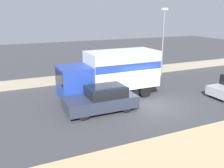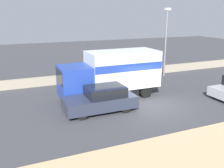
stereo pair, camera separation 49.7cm
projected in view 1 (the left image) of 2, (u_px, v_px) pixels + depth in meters
name	position (u px, v px, depth m)	size (l,w,h in m)	color
ground_plane	(149.00, 105.00, 16.69)	(80.00, 80.00, 0.00)	#38383D
dirt_shoulder_foreground	(221.00, 147.00, 11.45)	(60.00, 4.12, 0.04)	tan
stone_wall_backdrop	(104.00, 75.00, 23.28)	(60.00, 0.35, 0.75)	gray
street_lamp	(163.00, 37.00, 23.75)	(0.56, 0.28, 6.41)	slate
box_truck	(113.00, 72.00, 17.87)	(7.17, 2.49, 3.36)	navy
car_hatchback	(102.00, 99.00, 15.49)	(4.50, 1.89, 1.60)	#282D3D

